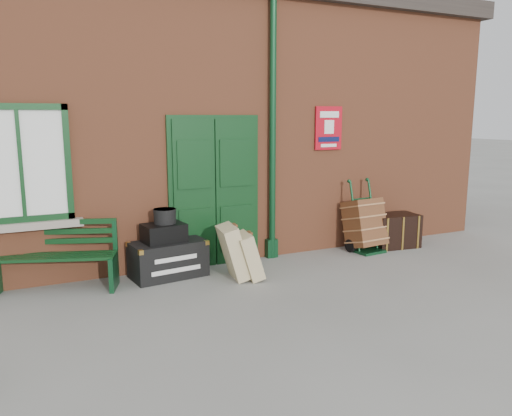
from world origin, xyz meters
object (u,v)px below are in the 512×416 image
bench (57,254)px  houdini_trunk (168,259)px  porter_trolley (365,224)px  dark_trunk (394,230)px

bench → houdini_trunk: bench is taller
bench → porter_trolley: bearing=16.7°
houdini_trunk → dark_trunk: bearing=-7.8°
bench → porter_trolley: 4.81m
houdini_trunk → porter_trolley: size_ratio=0.87×
porter_trolley → bench: bearing=172.2°
bench → dark_trunk: size_ratio=1.99×
porter_trolley → dark_trunk: bearing=-5.0°
houdini_trunk → porter_trolley: bearing=-8.1°
porter_trolley → dark_trunk: 0.66m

